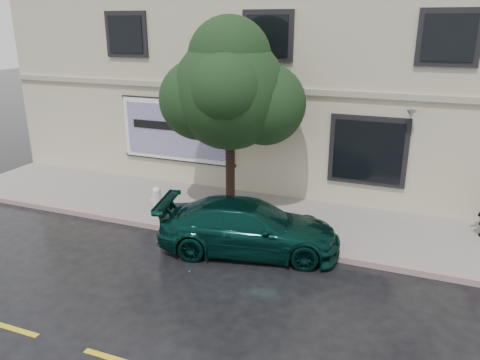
% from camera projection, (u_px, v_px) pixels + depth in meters
% --- Properties ---
extents(ground, '(90.00, 90.00, 0.00)m').
position_uv_depth(ground, '(199.00, 266.00, 11.27)').
color(ground, black).
rests_on(ground, ground).
extents(sidewalk, '(20.00, 3.50, 0.15)m').
position_uv_depth(sidewalk, '(247.00, 215.00, 14.11)').
color(sidewalk, gray).
rests_on(sidewalk, ground).
extents(curb, '(20.00, 0.18, 0.16)m').
position_uv_depth(curb, '(224.00, 238.00, 12.56)').
color(curb, gray).
rests_on(curb, ground).
extents(road_marking, '(19.00, 0.12, 0.01)m').
position_uv_depth(road_marking, '(111.00, 358.00, 8.18)').
color(road_marking, gold).
rests_on(road_marking, ground).
extents(building, '(20.00, 8.12, 7.00)m').
position_uv_depth(building, '(300.00, 79.00, 18.08)').
color(building, '#BEB499').
rests_on(building, ground).
extents(billboard, '(4.30, 0.16, 2.20)m').
position_uv_depth(billboard, '(177.00, 131.00, 16.06)').
color(billboard, white).
rests_on(billboard, ground).
extents(car, '(4.89, 2.94, 1.33)m').
position_uv_depth(car, '(249.00, 227.00, 11.83)').
color(car, '#072E28').
rests_on(car, ground).
extents(street_tree, '(3.22, 3.22, 5.16)m').
position_uv_depth(street_tree, '(230.00, 93.00, 13.12)').
color(street_tree, black).
rests_on(street_tree, sidewalk).
extents(fire_hydrant, '(0.36, 0.34, 0.88)m').
position_uv_depth(fire_hydrant, '(157.00, 201.00, 13.76)').
color(fire_hydrant, silver).
rests_on(fire_hydrant, sidewalk).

